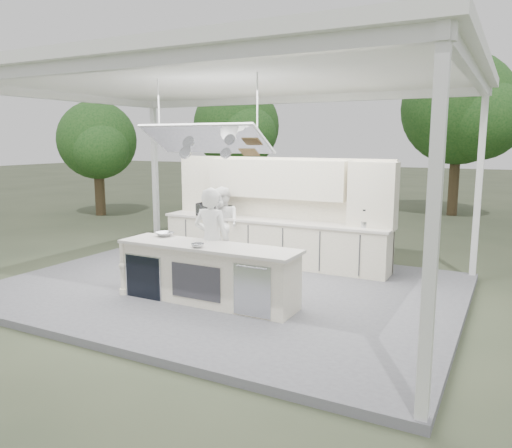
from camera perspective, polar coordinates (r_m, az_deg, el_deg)
The scene contains 12 objects.
ground at distance 9.17m, azimuth -3.40°, elevation -7.77°, with size 90.00×90.00×0.00m, color #474E35.
stage_deck at distance 9.16m, azimuth -3.41°, elevation -7.41°, with size 8.00×6.00×0.12m, color slate.
tent at distance 8.80m, azimuth -3.68°, elevation 15.94°, with size 8.20×6.20×3.86m.
demo_island at distance 8.18m, azimuth -5.67°, elevation -5.62°, with size 3.10×0.79×0.95m.
back_counter at distance 10.65m, azimuth 1.84°, elevation -2.00°, with size 5.08×0.72×0.95m.
back_wall_unit at distance 10.51m, azimuth 4.56°, elevation 3.22°, with size 5.05×0.48×2.25m.
tree_cluster at distance 17.90m, azimuth 12.64°, elevation 11.12°, with size 19.55×9.40×5.85m.
head_chef at distance 8.51m, azimuth -5.08°, elevation -1.96°, with size 0.67×0.44×1.83m, color white.
sous_chef at distance 10.75m, azimuth -3.77°, elevation -0.07°, with size 0.79×0.62×1.63m, color white.
toaster_oven at distance 11.07m, azimuth -5.34°, elevation 1.65°, with size 0.52×0.35×0.29m, color #AFB0B6.
bowl_large at distance 8.86m, azimuth -10.42°, elevation -1.15°, with size 0.31×0.31×0.07m, color silver.
bowl_small at distance 7.86m, azimuth -6.69°, elevation -2.45°, with size 0.21×0.21×0.07m, color #AFB1B6.
Camera 1 is at (4.53, -7.50, 2.73)m, focal length 35.00 mm.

